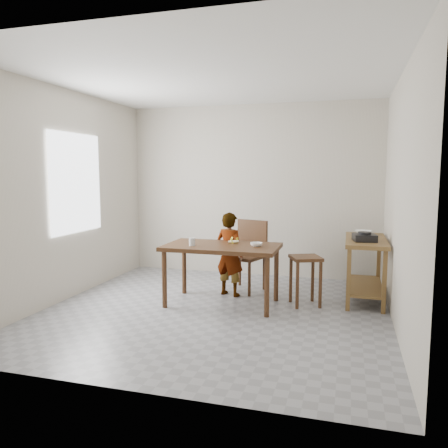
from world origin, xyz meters
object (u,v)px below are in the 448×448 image
(prep_counter, at_px, (365,269))
(child, at_px, (230,254))
(dining_table, at_px, (222,275))
(dining_chair, at_px, (244,256))
(stool, at_px, (305,281))

(prep_counter, height_order, child, child)
(dining_table, distance_m, child, 0.45)
(dining_chair, distance_m, stool, 1.00)
(dining_table, distance_m, dining_chair, 0.72)
(dining_table, bearing_deg, prep_counter, 22.15)
(prep_counter, relative_size, child, 1.07)
(prep_counter, distance_m, child, 1.76)
(child, distance_m, stool, 1.06)
(dining_table, xyz_separation_m, stool, (1.01, 0.25, -0.07))
(child, relative_size, stool, 1.82)
(stool, bearing_deg, child, 170.74)
(child, height_order, dining_chair, child)
(prep_counter, distance_m, stool, 0.85)
(dining_table, distance_m, prep_counter, 1.86)
(prep_counter, xyz_separation_m, dining_chair, (-1.60, -0.00, 0.09))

